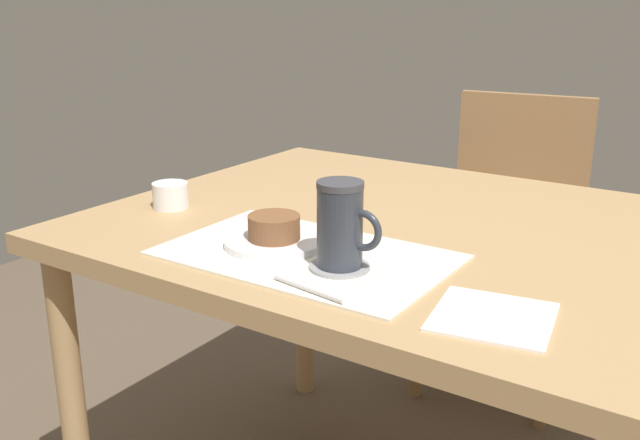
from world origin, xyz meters
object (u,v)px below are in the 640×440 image
Objects in this scene: dining_table at (418,262)px; sugar_bowl at (171,195)px; pastry_plate at (274,242)px; wooden_chair at (508,228)px; coffee_mug at (343,225)px; pastry at (274,227)px.

dining_table is 16.74× the size of sugar_bowl.
pastry_plate is at bearing -13.63° from sugar_bowl.
wooden_chair reaches higher than dining_table.
pastry_plate is 0.17m from coffee_mug.
wooden_chair reaches higher than sugar_bowl.
wooden_chair is 5.04× the size of pastry_plate.
pastry is (-0.05, -1.06, 0.28)m from wooden_chair.
wooden_chair reaches higher than pastry_plate.
wooden_chair is at bearing 70.00° from sugar_bowl.
wooden_chair is 9.71× the size of pastry.
dining_table is 1.40× the size of wooden_chair.
pastry is at bearing -13.63° from sugar_bowl.
pastry reaches higher than pastry_plate.
dining_table is at bearing 59.40° from pastry_plate.
wooden_chair is 1.09m from pastry.
wooden_chair is 1.09m from pastry_plate.
pastry is 1.23× the size of sugar_bowl.
coffee_mug is 1.87× the size of sugar_bowl.
wooden_chair is 1.14m from coffee_mug.
pastry_plate is at bearing 169.39° from coffee_mug.
dining_table is at bearing 91.04° from coffee_mug.
pastry is 0.66× the size of coffee_mug.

